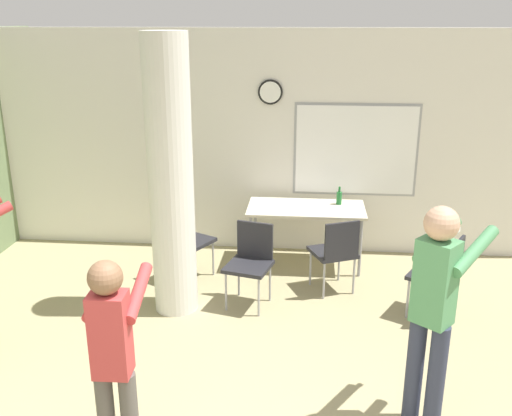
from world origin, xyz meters
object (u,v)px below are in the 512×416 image
folding_table (306,212)px  chair_table_front (251,259)px  chair_table_left (187,238)px  person_playing_side (435,302)px  chair_table_right (336,250)px  bottle_on_table (339,198)px  chair_mid_room (441,272)px  person_playing_front (114,353)px

folding_table → chair_table_front: chair_table_front is taller
chair_table_front → chair_table_left: bearing=147.2°
chair_table_left → person_playing_side: bearing=-45.5°
chair_table_right → chair_table_front: (-0.90, -0.33, 0.00)m
bottle_on_table → chair_table_front: (-0.96, -1.21, -0.32)m
chair_table_left → person_playing_side: size_ratio=0.50×
chair_table_front → bottle_on_table: bearing=51.5°
folding_table → chair_table_right: 0.82m
chair_table_front → chair_mid_room: size_ratio=1.00×
chair_table_right → person_playing_side: bearing=-74.7°
chair_table_left → chair_table_front: (0.79, -0.51, 0.00)m
chair_table_front → person_playing_front: person_playing_front is taller
chair_table_right → person_playing_front: person_playing_front is taller
bottle_on_table → chair_table_front: 1.58m
chair_table_right → person_playing_front: (-1.51, -2.80, 0.40)m
chair_table_left → chair_table_front: size_ratio=1.00×
folding_table → chair_mid_room: 1.83m
folding_table → bottle_on_table: bearing=20.4°
bottle_on_table → chair_table_left: bottle_on_table is taller
folding_table → chair_table_left: size_ratio=1.61×
chair_table_front → person_playing_front: (-0.61, -2.47, 0.40)m
folding_table → bottle_on_table: (0.40, 0.15, 0.14)m
bottle_on_table → person_playing_front: bearing=-113.1°
folding_table → person_playing_front: 3.73m
folding_table → person_playing_front: (-1.17, -3.53, 0.23)m
chair_table_left → chair_table_front: 0.94m
chair_mid_room → chair_table_left: bearing=166.3°
bottle_on_table → chair_table_front: bottle_on_table is taller
folding_table → chair_table_front: 1.21m
bottle_on_table → chair_table_right: (-0.06, -0.88, -0.32)m
bottle_on_table → chair_table_left: (-1.75, -0.70, -0.32)m
folding_table → person_playing_front: person_playing_front is taller
folding_table → chair_mid_room: chair_mid_room is taller
person_playing_side → person_playing_front: person_playing_side is taller
chair_table_right → chair_mid_room: same height
chair_mid_room → person_playing_front: (-2.53, -2.32, 0.40)m
folding_table → chair_table_right: chair_table_right is taller
chair_table_front → chair_mid_room: bearing=-4.4°
chair_table_right → chair_table_left: bearing=173.9°
chair_table_right → bottle_on_table: bearing=86.0°
folding_table → chair_mid_room: bearing=-41.7°
chair_table_front → folding_table: bearing=62.0°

